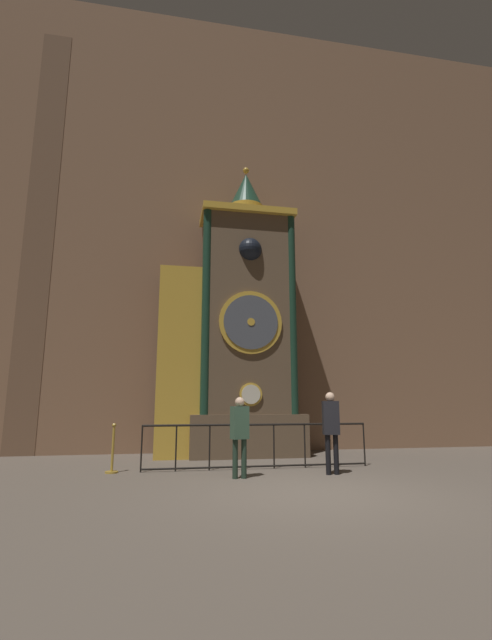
% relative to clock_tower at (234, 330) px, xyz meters
% --- Properties ---
extents(ground_plane, '(28.00, 28.00, 0.00)m').
position_rel_clock_tower_xyz_m(ground_plane, '(0.58, -5.30, -3.64)').
color(ground_plane, brown).
extents(cathedral_back_wall, '(24.00, 0.32, 15.49)m').
position_rel_clock_tower_xyz_m(cathedral_back_wall, '(0.49, 1.23, 4.09)').
color(cathedral_back_wall, '#846047').
rests_on(cathedral_back_wall, ground_plane).
extents(clock_tower, '(4.26, 1.80, 9.03)m').
position_rel_clock_tower_xyz_m(clock_tower, '(0.00, 0.00, 0.00)').
color(clock_tower, brown).
rests_on(clock_tower, ground_plane).
extents(railing_fence, '(5.31, 0.05, 1.02)m').
position_rel_clock_tower_xyz_m(railing_fence, '(0.20, -2.47, -3.07)').
color(railing_fence, black).
rests_on(railing_fence, ground_plane).
extents(visitor_near, '(0.39, 0.31, 1.61)m').
position_rel_clock_tower_xyz_m(visitor_near, '(-0.43, -3.63, -2.68)').
color(visitor_near, '#213427').
rests_on(visitor_near, ground_plane).
extents(visitor_far, '(0.37, 0.28, 1.72)m').
position_rel_clock_tower_xyz_m(visitor_far, '(1.59, -3.52, -2.61)').
color(visitor_far, black).
rests_on(visitor_far, ground_plane).
extents(stanchion_post, '(0.28, 0.28, 1.05)m').
position_rel_clock_tower_xyz_m(stanchion_post, '(-3.04, -2.44, -3.30)').
color(stanchion_post, '#B28E33').
rests_on(stanchion_post, ground_plane).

